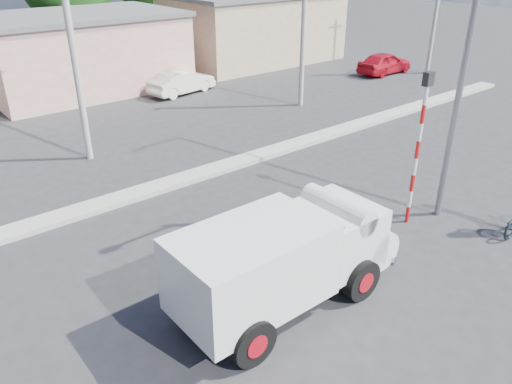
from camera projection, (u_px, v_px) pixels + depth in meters
ground_plane at (378, 289)px, 11.68m from camera, size 120.00×120.00×0.00m
median at (192, 176)px, 17.19m from camera, size 40.00×0.80×0.16m
truck at (289, 256)px, 10.74m from camera, size 5.36×2.21×2.21m
car_cream at (182, 82)px, 26.79m from camera, size 3.99×1.96×1.26m
car_red at (385, 63)px, 30.94m from camera, size 3.93×1.62×1.33m
traffic_pole at (419, 138)px, 13.38m from camera, size 0.28×0.18×4.36m
streetlight at (465, 45)px, 12.65m from camera, size 2.34×0.22×9.00m
building_row at (65, 51)px, 26.61m from camera, size 37.80×7.30×4.44m
utility_poles at (201, 33)px, 20.03m from camera, size 35.40×0.24×8.00m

